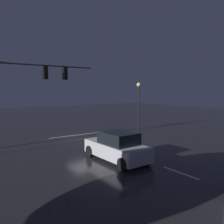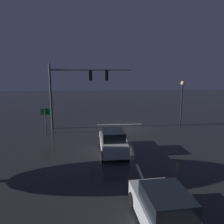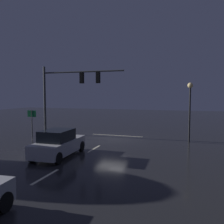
% 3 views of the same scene
% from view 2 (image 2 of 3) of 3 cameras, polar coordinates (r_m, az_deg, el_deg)
% --- Properties ---
extents(ground_plane, '(80.00, 80.00, 0.00)m').
position_cam_2_polar(ground_plane, '(23.67, 2.30, -4.15)').
color(ground_plane, '#232326').
extents(traffic_signal_assembly, '(8.21, 0.47, 6.62)m').
position_cam_2_polar(traffic_signal_assembly, '(23.35, -8.84, 7.11)').
color(traffic_signal_assembly, '#383A3D').
rests_on(traffic_signal_assembly, ground_plane).
extents(lane_dash_far, '(0.16, 2.20, 0.01)m').
position_cam_2_polar(lane_dash_far, '(19.87, 3.62, -7.17)').
color(lane_dash_far, beige).
rests_on(lane_dash_far, ground_plane).
extents(lane_dash_mid, '(0.16, 2.20, 0.01)m').
position_cam_2_polar(lane_dash_mid, '(14.38, 7.00, -14.66)').
color(lane_dash_mid, beige).
rests_on(lane_dash_mid, ground_plane).
extents(stop_bar, '(5.00, 0.16, 0.01)m').
position_cam_2_polar(stop_bar, '(25.33, 1.85, -3.12)').
color(stop_bar, beige).
rests_on(stop_bar, ground_plane).
extents(car_approaching, '(2.02, 4.42, 1.70)m').
position_cam_2_polar(car_approaching, '(17.08, 0.22, -7.45)').
color(car_approaching, '#B7B7BC').
rests_on(car_approaching, ground_plane).
extents(car_distant, '(2.21, 4.48, 1.70)m').
position_cam_2_polar(car_distant, '(9.75, 13.04, -23.11)').
color(car_distant, '#B7B7BC').
rests_on(car_distant, ground_plane).
extents(street_lamp_left_kerb, '(0.44, 0.44, 4.85)m').
position_cam_2_polar(street_lamp_left_kerb, '(25.10, 17.17, 4.18)').
color(street_lamp_left_kerb, black).
rests_on(street_lamp_left_kerb, ground_plane).
extents(route_sign, '(0.90, 0.09, 2.47)m').
position_cam_2_polar(route_sign, '(22.48, -16.39, -0.75)').
color(route_sign, '#383A3D').
rests_on(route_sign, ground_plane).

